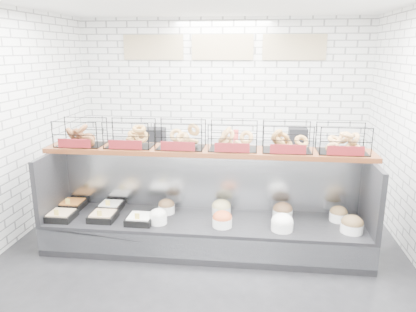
# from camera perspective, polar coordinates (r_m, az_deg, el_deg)

# --- Properties ---
(ground) EXTENTS (5.50, 5.50, 0.00)m
(ground) POSITION_cam_1_polar(r_m,az_deg,el_deg) (5.06, -0.91, -14.39)
(ground) COLOR black
(ground) RESTS_ON ground
(room_shell) EXTENTS (5.02, 5.51, 3.01)m
(room_shell) POSITION_cam_1_polar(r_m,az_deg,el_deg) (5.03, -0.07, 10.14)
(room_shell) COLOR silver
(room_shell) RESTS_ON ground
(display_case) EXTENTS (4.00, 0.90, 1.20)m
(display_case) POSITION_cam_1_polar(r_m,az_deg,el_deg) (5.21, -0.37, -9.42)
(display_case) COLOR black
(display_case) RESTS_ON ground
(bagel_shelf) EXTENTS (4.10, 0.50, 0.40)m
(bagel_shelf) POSITION_cam_1_polar(r_m,az_deg,el_deg) (5.05, -0.25, 2.45)
(bagel_shelf) COLOR #4E2310
(bagel_shelf) RESTS_ON display_case
(prep_counter) EXTENTS (4.00, 0.60, 1.20)m
(prep_counter) POSITION_cam_1_polar(r_m,az_deg,el_deg) (7.12, 1.66, -1.52)
(prep_counter) COLOR #93969B
(prep_counter) RESTS_ON ground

